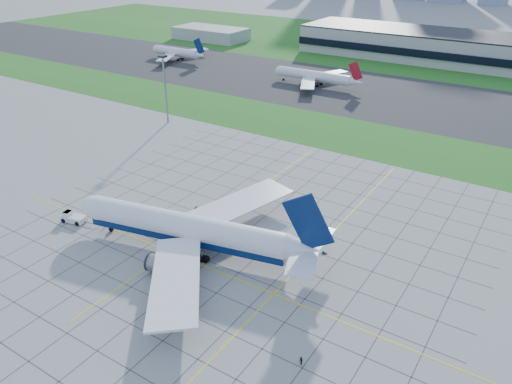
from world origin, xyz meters
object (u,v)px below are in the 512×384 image
airliner (189,229)px  crew_far (301,361)px  crew_near (106,222)px  light_mast (165,81)px  pushback_tug (72,217)px  distant_jet_0 (177,52)px  distant_jet_1 (315,76)px

airliner → crew_far: bearing=-36.0°
crew_near → crew_far: bearing=-75.5°
light_mast → pushback_tug: bearing=-66.5°
pushback_tug → distant_jet_0: distant_jet_0 is taller
pushback_tug → distant_jet_0: 182.76m
distant_jet_0 → crew_near: bearing=-54.7°
airliner → pushback_tug: 33.88m
light_mast → airliner: size_ratio=0.41×
light_mast → crew_near: bearing=-59.7°
distant_jet_0 → crew_far: bearing=-44.3°
pushback_tug → distant_jet_1: (-6.69, 148.26, 3.34)m
light_mast → pushback_tug: (30.33, -69.85, -15.03)m
distant_jet_1 → crew_near: bearing=-84.0°
light_mast → distant_jet_0: (-67.75, 84.32, -11.70)m
crew_far → light_mast: bearing=-177.1°
airliner → crew_near: 25.09m
light_mast → distant_jet_1: bearing=73.2°
pushback_tug → distant_jet_1: 148.45m
distant_jet_1 → distant_jet_0: bearing=176.3°
distant_jet_1 → light_mast: bearing=-106.8°
light_mast → crew_far: 130.46m
airliner → pushback_tug: (-33.01, -6.38, -4.24)m
crew_near → distant_jet_1: (-15.20, 144.85, 3.66)m
airliner → distant_jet_1: 147.34m
distant_jet_0 → distant_jet_1: (91.39, -5.91, 0.00)m
distant_jet_0 → pushback_tug: bearing=-57.5°
distant_jet_0 → distant_jet_1: size_ratio=0.99×
distant_jet_0 → distant_jet_1: 91.58m
crew_far → distant_jet_0: bearing=177.1°
airliner → crew_far: (38.12, -17.10, -4.53)m
light_mast → airliner: bearing=-45.1°
light_mast → distant_jet_1: light_mast is taller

